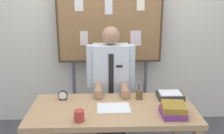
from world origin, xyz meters
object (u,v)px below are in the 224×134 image
(desk, at_px, (113,117))
(paper_tray, at_px, (170,95))
(book_stack, at_px, (173,110))
(person, at_px, (111,92))
(pen_holder, at_px, (139,94))
(desk_clock, at_px, (63,96))
(coffee_mug, at_px, (79,116))
(bulletin_board, at_px, (110,24))
(open_notebook, at_px, (114,108))

(desk, distance_m, paper_tray, 0.65)
(book_stack, relative_size, paper_tray, 0.94)
(person, distance_m, pen_holder, 0.49)
(desk_clock, relative_size, coffee_mug, 1.04)
(bulletin_board, relative_size, pen_holder, 12.21)
(bulletin_board, relative_size, desk_clock, 19.64)
(bulletin_board, xyz_separation_m, desk_clock, (-0.50, -0.87, -0.61))
(bulletin_board, xyz_separation_m, open_notebook, (0.01, -1.10, -0.65))
(open_notebook, relative_size, paper_tray, 1.18)
(desk, height_order, bulletin_board, bulletin_board)
(book_stack, distance_m, open_notebook, 0.55)
(paper_tray, bearing_deg, desk, -159.67)
(person, relative_size, bulletin_board, 0.74)
(open_notebook, relative_size, coffee_mug, 3.20)
(desk_clock, distance_m, pen_holder, 0.78)
(pen_holder, height_order, paper_tray, pen_holder)
(desk, height_order, pen_holder, pen_holder)
(desk, bearing_deg, book_stack, -17.89)
(bulletin_board, height_order, pen_holder, bulletin_board)
(book_stack, bearing_deg, coffee_mug, -174.59)
(desk_clock, bearing_deg, book_stack, -20.21)
(person, height_order, paper_tray, person)
(paper_tray, bearing_deg, person, 148.60)
(open_notebook, height_order, pen_holder, pen_holder)
(pen_holder, relative_size, paper_tray, 0.62)
(open_notebook, xyz_separation_m, desk_clock, (-0.51, 0.23, 0.04))
(desk_clock, height_order, paper_tray, desk_clock)
(desk, xyz_separation_m, desk_clock, (-0.50, 0.21, 0.14))
(person, distance_m, desk_clock, 0.64)
(book_stack, relative_size, open_notebook, 0.80)
(person, xyz_separation_m, book_stack, (0.53, -0.76, 0.13))
(desk, xyz_separation_m, book_stack, (0.53, -0.17, 0.15))
(desk, relative_size, paper_tray, 6.01)
(book_stack, distance_m, desk_clock, 1.10)
(open_notebook, distance_m, desk_clock, 0.56)
(person, bearing_deg, coffee_mug, -109.26)
(desk_clock, bearing_deg, pen_holder, -0.17)
(bulletin_board, bearing_deg, desk, -90.00)
(desk, height_order, open_notebook, open_notebook)
(desk_clock, xyz_separation_m, coffee_mug, (0.20, -0.46, 0.00))
(coffee_mug, relative_size, paper_tray, 0.37)
(coffee_mug, bearing_deg, book_stack, 5.41)
(desk, xyz_separation_m, person, (0.00, 0.59, 0.02))
(coffee_mug, xyz_separation_m, paper_tray, (0.89, 0.47, -0.02))
(desk_clock, bearing_deg, bulletin_board, 60.21)
(bulletin_board, bearing_deg, pen_holder, -72.28)
(desk_clock, xyz_separation_m, paper_tray, (1.10, 0.02, -0.02))
(desk, xyz_separation_m, coffee_mug, (-0.29, -0.25, 0.15))
(person, xyz_separation_m, paper_tray, (0.60, -0.37, 0.11))
(desk, height_order, paper_tray, paper_tray)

